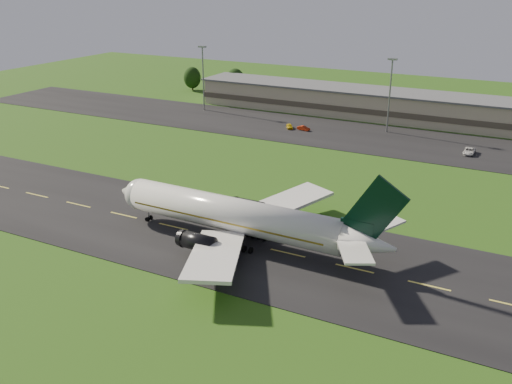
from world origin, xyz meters
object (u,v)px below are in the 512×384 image
at_px(terminal, 407,107).
at_px(light_mast_west, 203,70).
at_px(service_vehicle_a, 290,126).
at_px(service_vehicle_c, 469,151).
at_px(service_vehicle_b, 304,128).
at_px(airliner, 237,216).
at_px(light_mast_centre, 390,87).

height_order(terminal, light_mast_west, light_mast_west).
relative_size(service_vehicle_a, service_vehicle_c, 0.71).
bearing_deg(service_vehicle_b, service_vehicle_a, 98.86).
height_order(airliner, service_vehicle_b, airliner).
relative_size(terminal, light_mast_centre, 7.13).
xyz_separation_m(airliner, terminal, (4.50, 96.20, -0.67)).
distance_m(terminal, service_vehicle_a, 37.09).
bearing_deg(light_mast_west, service_vehicle_a, -14.67).
bearing_deg(light_mast_west, light_mast_centre, 0.00).
height_order(terminal, service_vehicle_a, terminal).
xyz_separation_m(service_vehicle_a, service_vehicle_c, (49.23, -2.32, 0.10)).
height_order(service_vehicle_a, service_vehicle_c, service_vehicle_c).
bearing_deg(service_vehicle_c, light_mast_centre, 154.62).
height_order(terminal, service_vehicle_b, terminal).
bearing_deg(service_vehicle_b, light_mast_centre, -56.82).
bearing_deg(airliner, service_vehicle_a, 108.55).
xyz_separation_m(light_mast_centre, service_vehicle_a, (-25.64, -9.00, -11.99)).
bearing_deg(light_mast_west, service_vehicle_c, -7.71).
bearing_deg(service_vehicle_c, terminal, 129.15).
relative_size(light_mast_west, service_vehicle_b, 5.47).
xyz_separation_m(airliner, service_vehicle_c, (26.68, 68.69, -3.81)).
bearing_deg(service_vehicle_c, service_vehicle_a, 177.55).
height_order(light_mast_west, light_mast_centre, same).
height_order(terminal, service_vehicle_c, terminal).
bearing_deg(light_mast_west, airliner, -54.58).
bearing_deg(airliner, terminal, 88.27).
distance_m(service_vehicle_b, service_vehicle_c, 44.92).
distance_m(service_vehicle_a, service_vehicle_b, 4.37).
height_order(airliner, service_vehicle_c, airliner).
xyz_separation_m(light_mast_centre, service_vehicle_b, (-21.27, -9.09, -12.03)).
distance_m(airliner, service_vehicle_c, 73.79).
distance_m(airliner, terminal, 96.30).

